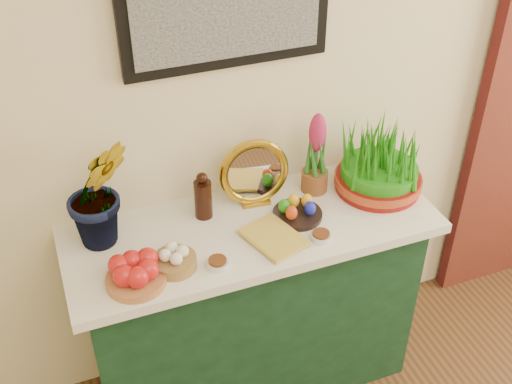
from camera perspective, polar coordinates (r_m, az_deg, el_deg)
sideboard at (r=2.72m, az=-0.38°, el=-10.48°), size 1.30×0.45×0.85m
tablecloth at (r=2.41m, az=-0.43°, el=-3.19°), size 1.40×0.55×0.04m
hyacinth_green at (r=2.23m, az=-14.04°, el=1.39°), size 0.29×0.25×0.56m
apple_bowl at (r=2.17m, az=-10.68°, el=-7.13°), size 0.22×0.22×0.10m
garlic_basket at (r=2.21m, az=-7.27°, el=-5.96°), size 0.17×0.17×0.09m
vinegar_cruet at (r=2.40m, az=-4.73°, el=-0.48°), size 0.07×0.07×0.20m
mirror at (r=2.43m, az=-0.16°, el=1.67°), size 0.28×0.09×0.28m
book at (r=2.28m, az=-0.02°, el=-4.88°), size 0.21×0.26×0.03m
spice_dish_left at (r=2.22m, az=-3.43°, el=-6.32°), size 0.08×0.08×0.03m
spice_dish_right at (r=2.34m, az=5.79°, el=-3.91°), size 0.08×0.08×0.03m
egg_plate at (r=2.42m, az=3.69°, el=-1.64°), size 0.25×0.25×0.08m
hyacinth_pink at (r=2.50m, az=5.36°, el=3.13°), size 0.11×0.11×0.35m
wheatgrass_sabzeh at (r=2.56m, az=11.00°, el=2.63°), size 0.35×0.35×0.29m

